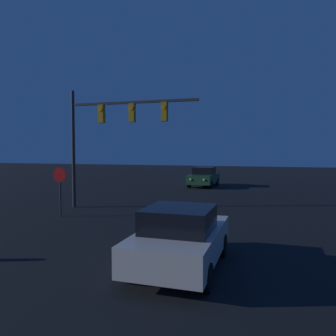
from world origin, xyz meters
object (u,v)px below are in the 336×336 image
(traffic_signal_mast, at_px, (108,126))
(stop_sign, at_px, (60,183))
(car_near, at_px, (181,238))
(car_far, at_px, (204,177))

(traffic_signal_mast, bearing_deg, stop_sign, -119.78)
(car_near, relative_size, stop_sign, 1.84)
(car_near, height_order, traffic_signal_mast, traffic_signal_mast)
(car_far, bearing_deg, stop_sign, 76.79)
(traffic_signal_mast, xyz_separation_m, stop_sign, (-1.30, -2.27, -2.70))
(car_far, bearing_deg, traffic_signal_mast, 79.69)
(car_far, relative_size, traffic_signal_mast, 0.62)
(stop_sign, bearing_deg, car_near, -34.90)
(stop_sign, bearing_deg, car_far, 73.50)
(car_near, height_order, car_far, same)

